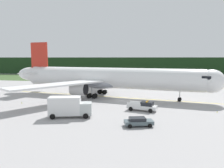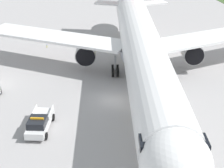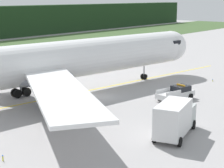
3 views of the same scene
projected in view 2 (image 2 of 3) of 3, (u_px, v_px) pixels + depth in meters
name	position (u px, v px, depth m)	size (l,w,h in m)	color
ground	(113.00, 101.00, 45.72)	(320.00, 320.00, 0.00)	#A19E9E
taxiway_centerline_main	(141.00, 84.00, 49.94)	(72.80, 0.30, 0.01)	yellow
airliner	(142.00, 49.00, 48.49)	(55.13, 45.26, 14.28)	white
ops_pickup_truck	(39.00, 123.00, 39.23)	(5.82, 3.16, 1.94)	silver
taxiway_edge_light_west	(47.00, 46.00, 63.05)	(0.12, 0.12, 0.51)	yellow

